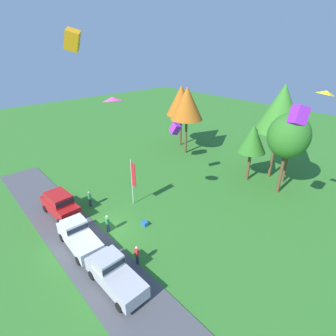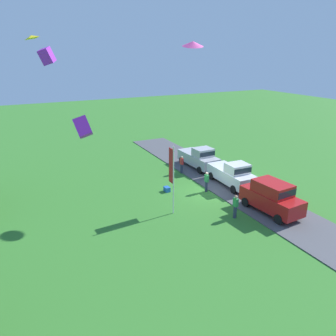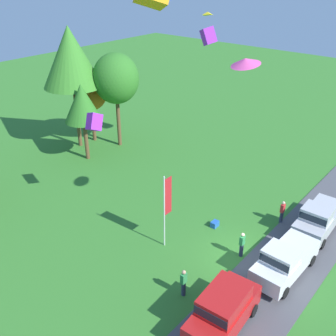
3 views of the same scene
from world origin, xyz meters
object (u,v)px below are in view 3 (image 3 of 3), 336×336
Objects in this scene: car_pickup_mid_row at (284,260)px; kite_box_topmost at (208,36)px; tree_center_back at (71,57)px; car_pickup_near_entrance at (318,218)px; tree_far_left at (90,93)px; tree_right_of_center at (82,103)px; kite_delta_high_right at (245,62)px; person_watching_sky at (184,283)px; person_on_lawn at (282,212)px; kite_diamond_high_left at (207,13)px; flag_banner at (167,202)px; car_suv_by_flagpole at (223,309)px; tree_far_right at (116,79)px; person_beside_suv at (242,244)px; kite_box_low_drifter at (94,122)px; cooler_box at (215,224)px.

kite_box_topmost is (10.13, 12.76, 9.55)m from car_pickup_mid_row.
tree_center_back is at bearing 79.97° from car_pickup_mid_row.
tree_far_left is at bearing 88.51° from car_pickup_near_entrance.
kite_delta_high_right is (-2.09, -16.47, 6.29)m from tree_right_of_center.
tree_center_back reaches higher than person_watching_sky.
kite_diamond_high_left is at bearing 60.46° from person_on_lawn.
kite_diamond_high_left reaches higher than tree_right_of_center.
car_suv_by_flagpole is at bearing -117.42° from flag_banner.
tree_far_right is at bearing 86.01° from car_pickup_near_entrance.
car_pickup_near_entrance is 23.38m from tree_far_left.
person_on_lawn is at bearing -3.83° from person_beside_suv.
car_pickup_near_entrance is at bearing -26.18° from person_beside_suv.
kite_box_low_drifter is at bearing -128.27° from tree_far_left.
person_on_lawn is (9.59, -1.06, 0.00)m from person_watching_sky.
tree_right_of_center is at bearing -116.61° from tree_center_back.
tree_far_left reaches higher than flag_banner.
car_pickup_mid_row is at bearing -97.53° from tree_right_of_center.
kite_diamond_high_left reaches higher than kite_box_low_drifter.
flag_banner is at bearing -109.35° from tree_right_of_center.
kite_diamond_high_left reaches higher than kite_delta_high_right.
person_beside_suv is 4.82m from person_on_lawn.
car_pickup_near_entrance is 4.70× the size of kite_box_low_drifter.
person_beside_suv is at bearing 153.82° from car_pickup_near_entrance.
tree_far_left is 6.22× the size of kite_box_low_drifter.
person_on_lawn reaches higher than cooler_box.
person_watching_sky is at bearing -114.27° from tree_center_back.
kite_delta_high_right is (2.84, -8.94, 4.65)m from kite_box_low_drifter.
person_watching_sky is at bearing -113.87° from tree_right_of_center.
person_beside_suv is (-5.30, 2.61, -0.23)m from car_pickup_near_entrance.
tree_far_left reaches higher than car_suv_by_flagpole.
tree_center_back reaches higher than person_beside_suv.
kite_delta_high_right is (-5.26, -19.22, 6.64)m from tree_far_left.
car_pickup_near_entrance is 3.26× the size of kite_delta_high_right.
car_pickup_near_entrance is at bearing -82.79° from tree_right_of_center.
person_watching_sky is at bearing -128.34° from flag_banner.
car_pickup_mid_row is at bearing -128.43° from kite_box_topmost.
car_pickup_mid_row and car_pickup_near_entrance have the same top height.
person_on_lawn is 21.19m from tree_far_left.
tree_far_left is at bearing 74.68° from kite_delta_high_right.
person_beside_suv is at bearing 90.69° from car_pickup_mid_row.
kite_diamond_high_left reaches higher than person_beside_suv.
tree_right_of_center is 5.47× the size of kite_box_topmost.
person_watching_sky is at bearing -174.74° from kite_delta_high_right.
person_on_lawn is 0.25× the size of tree_right_of_center.
kite_diamond_high_left is (1.08, 0.94, 1.56)m from kite_box_topmost.
flag_banner is at bearing 62.58° from car_suv_by_flagpole.
kite_delta_high_right reaches higher than cooler_box.
car_pickup_near_entrance is 2.95× the size of person_beside_suv.
tree_center_back is at bearing 119.99° from kite_box_topmost.
tree_right_of_center is (2.70, 20.40, 4.15)m from car_pickup_mid_row.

